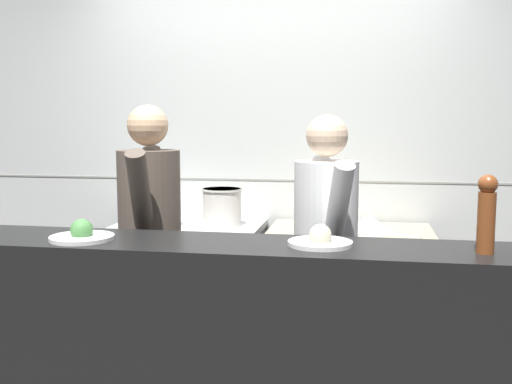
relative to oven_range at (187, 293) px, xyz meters
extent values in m
cube|color=silver|center=(0.50, 0.40, 0.86)|extent=(8.00, 0.06, 2.60)
cube|color=gray|center=(0.50, 0.37, 0.71)|extent=(8.00, 0.00, 0.01)
cube|color=#38383D|center=(0.00, 0.00, -0.02)|extent=(0.93, 0.70, 0.84)
cube|color=#B7BABF|center=(0.00, 0.00, 0.42)|extent=(0.95, 0.71, 0.04)
cube|color=#B7BABF|center=(0.00, -0.33, 0.04)|extent=(0.83, 0.03, 0.10)
cube|color=gray|center=(1.04, 0.00, 0.00)|extent=(0.99, 0.65, 0.89)
cube|color=black|center=(1.04, -0.30, -0.39)|extent=(0.97, 0.04, 0.10)
cube|color=black|center=(0.53, -1.19, 0.08)|extent=(2.61, 0.45, 1.04)
cylinder|color=beige|center=(-0.19, -0.05, 0.53)|extent=(0.29, 0.29, 0.17)
cylinder|color=beige|center=(-0.19, -0.05, 0.61)|extent=(0.31, 0.31, 0.01)
cylinder|color=beige|center=(0.23, 0.04, 0.56)|extent=(0.24, 0.24, 0.24)
cylinder|color=beige|center=(0.23, 0.04, 0.67)|extent=(0.26, 0.26, 0.01)
cone|color=#B7BABF|center=(1.15, -0.03, 0.50)|extent=(0.30, 0.30, 0.10)
cube|color=#B7BABF|center=(1.32, -0.13, 0.45)|extent=(0.25, 0.14, 0.01)
cube|color=black|center=(1.15, -0.05, 0.46)|extent=(0.11, 0.07, 0.02)
cylinder|color=white|center=(-0.09, -1.25, 0.60)|extent=(0.28, 0.28, 0.02)
sphere|color=#4C8C47|center=(-0.09, -1.25, 0.64)|extent=(0.10, 0.10, 0.10)
cylinder|color=white|center=(0.93, -1.18, 0.60)|extent=(0.27, 0.27, 0.02)
sphere|color=beige|center=(0.93, -1.18, 0.64)|extent=(0.09, 0.09, 0.09)
cylinder|color=brown|center=(1.58, -1.22, 0.71)|extent=(0.07, 0.07, 0.24)
sphere|color=brown|center=(1.58, -1.22, 0.86)|extent=(0.08, 0.08, 0.08)
cube|color=black|center=(-0.01, -0.63, -0.06)|extent=(0.31, 0.22, 0.76)
cylinder|color=brown|center=(-0.01, -0.63, 0.64)|extent=(0.38, 0.38, 0.63)
sphere|color=#D8AD84|center=(-0.01, -0.63, 1.08)|extent=(0.22, 0.22, 0.22)
cylinder|color=brown|center=(-0.04, -0.43, 0.71)|extent=(0.15, 0.33, 0.53)
cylinder|color=brown|center=(0.02, -0.82, 0.71)|extent=(0.15, 0.33, 0.53)
cube|color=black|center=(0.92, -0.64, -0.07)|extent=(0.32, 0.26, 0.74)
cylinder|color=white|center=(0.92, -0.64, 0.60)|extent=(0.41, 0.41, 0.61)
sphere|color=beige|center=(0.92, -0.64, 1.03)|extent=(0.21, 0.21, 0.21)
cylinder|color=white|center=(0.86, -0.46, 0.67)|extent=(0.19, 0.32, 0.51)
cylinder|color=white|center=(0.99, -0.82, 0.67)|extent=(0.19, 0.32, 0.51)
camera|label=1|loc=(1.10, -3.63, 1.11)|focal=42.00mm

